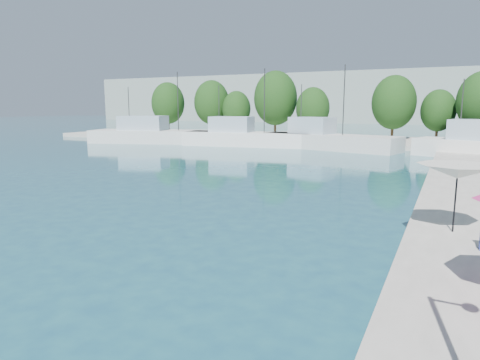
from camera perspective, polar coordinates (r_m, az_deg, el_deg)
The scene contains 13 objects.
quay_far at distance 62.89m, azimuth 12.23°, elevation 5.18°, with size 90.00×16.00×0.60m, color #9D978D.
hill_west at distance 158.31m, azimuth 12.88°, elevation 10.53°, with size 180.00×40.00×16.00m, color gray.
trawler_01 at distance 61.75m, azimuth -10.49°, elevation 5.87°, with size 21.40×11.12×10.20m.
trawler_02 at distance 55.93m, azimuth 1.01°, elevation 5.65°, with size 18.09×7.09×10.20m.
trawler_03 at distance 52.72m, azimuth 11.45°, elevation 5.21°, with size 17.13×8.36×10.20m.
tree_01 at distance 80.05m, azimuth -9.58°, elevation 10.06°, with size 5.99×5.99×8.87m.
tree_02 at distance 75.44m, azimuth -3.79°, elevation 10.27°, with size 6.09×6.09×9.02m.
tree_03 at distance 73.26m, azimuth -0.48°, elevation 9.45°, with size 4.81×4.81×7.12m.
tree_04 at distance 68.44m, azimuth 4.75°, elevation 10.82°, with size 6.78×6.78×10.04m.
tree_05 at distance 65.65m, azimuth 9.67°, elevation 9.42°, with size 4.98×4.98×7.37m.
tree_06 at distance 63.06m, azimuth 19.82°, elevation 9.71°, with size 5.91×5.91×8.74m.
tree_07 at distance 65.43m, azimuth 24.92°, elevation 8.39°, with size 4.62×4.62×6.84m.
umbrella_white at distance 16.76m, azimuth 27.03°, elevation 1.01°, with size 2.76×2.76×2.43m.
Camera 1 is at (7.24, 6.16, 5.00)m, focal length 32.00 mm.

